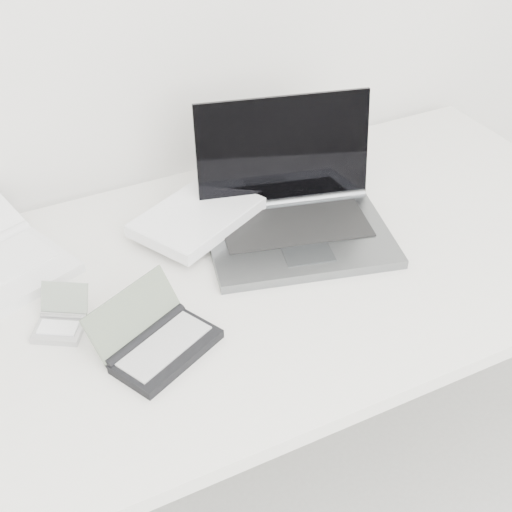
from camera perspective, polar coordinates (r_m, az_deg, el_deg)
name	(u,v)px	position (r m, az deg, el deg)	size (l,w,h in m)	color
desk	(260,283)	(1.44, 0.35, -2.17)	(1.60, 0.80, 0.73)	white
laptop_large	(266,214)	(1.48, 0.79, 3.38)	(0.54, 0.44, 0.25)	#5C5F61
pda_silver	(61,321)	(1.31, -15.36, -5.05)	(0.12, 0.13, 0.06)	#B8B9BD
palmtop_charcoal	(158,341)	(1.23, -7.89, -6.76)	(0.23, 0.22, 0.09)	black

